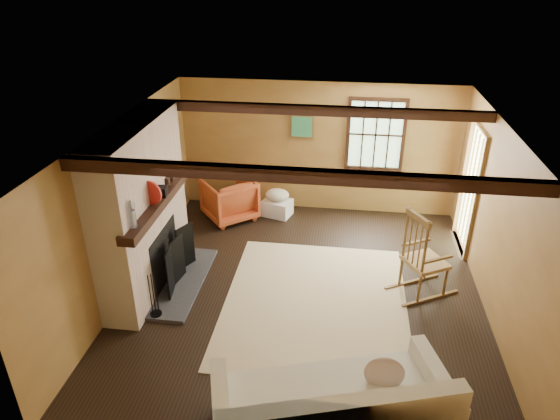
% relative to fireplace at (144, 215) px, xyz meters
% --- Properties ---
extents(ground, '(5.50, 5.50, 0.00)m').
position_rel_fireplace_xyz_m(ground, '(2.23, 0.00, -1.10)').
color(ground, black).
rests_on(ground, ground).
extents(room_envelope, '(5.02, 5.52, 2.44)m').
position_rel_fireplace_xyz_m(room_envelope, '(2.45, 0.26, 0.53)').
color(room_envelope, '#9F7238').
rests_on(room_envelope, ground).
extents(fireplace, '(1.02, 2.30, 2.40)m').
position_rel_fireplace_xyz_m(fireplace, '(0.00, 0.00, 0.00)').
color(fireplace, '#A96441').
rests_on(fireplace, ground).
extents(rug, '(2.50, 3.00, 0.01)m').
position_rel_fireplace_xyz_m(rug, '(2.43, -0.20, -1.10)').
color(rug, '#D6B68E').
rests_on(rug, ground).
extents(rocking_chair, '(1.05, 0.88, 1.29)m').
position_rel_fireplace_xyz_m(rocking_chair, '(3.87, 0.26, -0.56)').
color(rocking_chair, '#A78C51').
rests_on(rocking_chair, ground).
extents(sofa, '(2.47, 1.63, 0.92)m').
position_rel_fireplace_xyz_m(sofa, '(2.75, -2.37, -0.77)').
color(sofa, beige).
rests_on(sofa, ground).
extents(firewood_pile, '(0.61, 0.11, 0.22)m').
position_rel_fireplace_xyz_m(firewood_pile, '(0.34, 2.58, -0.99)').
color(firewood_pile, brown).
rests_on(firewood_pile, ground).
extents(laundry_basket, '(0.59, 0.51, 0.30)m').
position_rel_fireplace_xyz_m(laundry_basket, '(1.53, 2.34, -0.95)').
color(laundry_basket, white).
rests_on(laundry_basket, ground).
extents(basket_pillow, '(0.53, 0.48, 0.22)m').
position_rel_fireplace_xyz_m(basket_pillow, '(1.53, 2.34, -0.69)').
color(basket_pillow, beige).
rests_on(basket_pillow, laundry_basket).
extents(armchair, '(1.17, 1.18, 0.77)m').
position_rel_fireplace_xyz_m(armchair, '(0.69, 2.11, -0.72)').
color(armchair, '#BF6026').
rests_on(armchair, ground).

